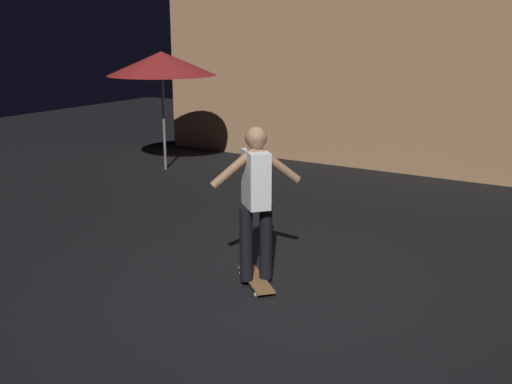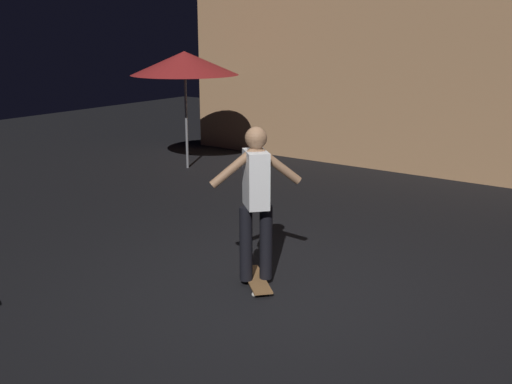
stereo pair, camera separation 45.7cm
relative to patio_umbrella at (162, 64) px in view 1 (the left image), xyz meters
The scene contains 5 objects.
ground_plane 6.53m from the patio_umbrella, 39.46° to the right, with size 28.00×28.00×0.00m, color black.
low_building 5.16m from the patio_umbrella, 48.52° to the left, with size 9.68×3.56×3.49m.
patio_umbrella is the anchor object (origin of this frame).
skateboard_ridden 6.28m from the patio_umbrella, 41.01° to the right, with size 0.71×0.67×0.07m.
skater 6.03m from the patio_umbrella, 41.01° to the right, with size 0.73×0.79×1.67m.
Camera 1 is at (2.88, -5.19, 2.70)m, focal length 42.34 mm.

